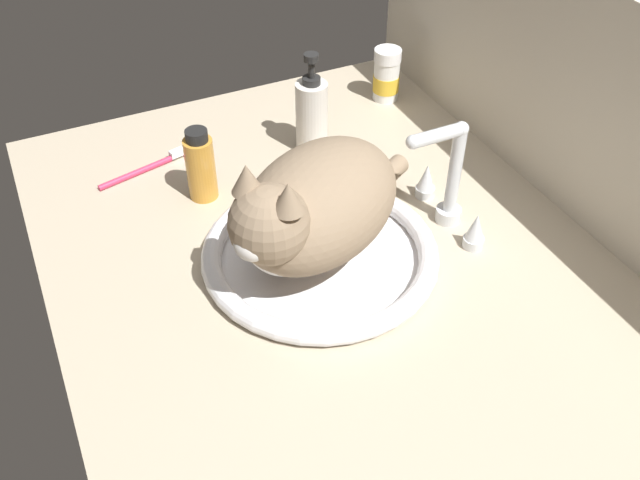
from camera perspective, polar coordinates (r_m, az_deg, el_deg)
name	(u,v)px	position (r cm, az deg, el deg)	size (l,w,h in cm)	color
countertop	(339,285)	(102.30, 1.56, -3.63)	(112.95, 77.98, 3.00)	#B7A88E
backsplash_wall	(587,117)	(112.02, 20.73, 9.22)	(112.95, 2.40, 37.94)	beige
sink_basin	(320,254)	(102.87, 0.00, -1.11)	(34.59, 34.59, 2.99)	white
faucet	(448,185)	(108.01, 10.32, 4.37)	(16.92, 10.97, 17.76)	silver
cat	(312,208)	(95.33, -0.68, 2.57)	(29.11, 36.55, 19.02)	#8C755B
soap_pump_bottle	(312,115)	(123.37, -0.67, 10.08)	(5.56, 5.56, 18.07)	silver
amber_bottle	(201,166)	(113.85, -9.61, 5.90)	(4.68, 4.68, 12.39)	gold
pill_bottle	(386,76)	(140.06, 5.38, 13.01)	(5.17, 5.17, 10.31)	white
toothbrush	(145,168)	(124.33, -13.93, 5.62)	(5.05, 15.93, 1.70)	#D83359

